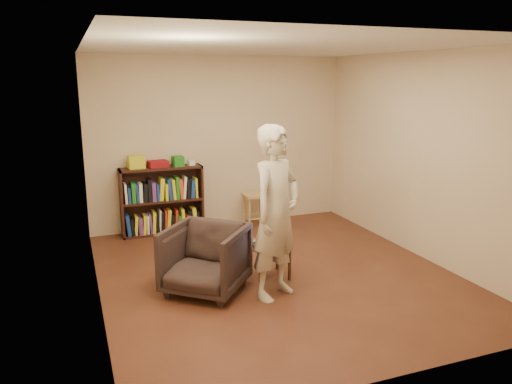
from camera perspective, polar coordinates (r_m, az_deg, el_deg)
name	(u,v)px	position (r m, az deg, el deg)	size (l,w,h in m)	color
floor	(276,274)	(6.00, 2.30, -9.35)	(4.50, 4.50, 0.00)	#4B2318
ceiling	(278,47)	(5.56, 2.56, 16.27)	(4.50, 4.50, 0.00)	silver
wall_back	(220,142)	(7.73, -4.16, 5.69)	(4.00, 4.00, 0.00)	beige
wall_left	(91,179)	(5.20, -18.30, 1.44)	(4.50, 4.50, 0.00)	beige
wall_right	(422,156)	(6.67, 18.47, 3.88)	(4.50, 4.50, 0.00)	beige
bookshelf	(162,204)	(7.53, -10.68, -1.37)	(1.20, 0.30, 1.00)	black
box_yellow	(136,162)	(7.35, -13.52, 3.35)	(0.23, 0.17, 0.19)	yellow
red_cloth	(158,164)	(7.41, -11.15, 3.18)	(0.28, 0.20, 0.09)	maroon
box_green	(178,161)	(7.42, -8.92, 3.50)	(0.15, 0.15, 0.15)	#257B21
box_white	(191,163)	(7.50, -7.41, 3.34)	(0.09, 0.09, 0.07)	white
stool	(255,200)	(7.77, -0.14, -0.92)	(0.35, 0.35, 0.51)	tan
armchair	(205,259)	(5.44, -5.81, -7.65)	(0.79, 0.81, 0.74)	#322421
side_table	(269,248)	(5.81, 1.53, -6.40)	(0.41, 0.41, 0.42)	black
laptop	(272,236)	(5.81, 1.81, -5.05)	(0.43, 0.43, 0.25)	#BCBDC1
person	(276,213)	(5.16, 2.32, -2.42)	(0.67, 0.44, 1.83)	beige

